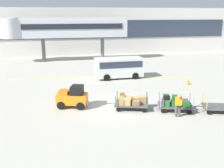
# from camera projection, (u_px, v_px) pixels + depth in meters

# --- Properties ---
(ground_plane) EXTENTS (120.00, 120.00, 0.00)m
(ground_plane) POSITION_uv_depth(u_px,v_px,m) (116.00, 106.00, 19.50)
(ground_plane) COLOR #B2ADA0
(apron_lead_line) EXTENTS (18.14, 3.11, 0.01)m
(apron_lead_line) POSITION_uv_depth(u_px,v_px,m) (101.00, 79.00, 27.53)
(apron_lead_line) COLOR yellow
(apron_lead_line) RESTS_ON ground_plane
(terminal_building) EXTENTS (52.22, 2.51, 7.37)m
(terminal_building) POSITION_uv_depth(u_px,v_px,m) (79.00, 31.00, 43.11)
(terminal_building) COLOR silver
(terminal_building) RESTS_ON ground_plane
(jet_bridge) EXTENTS (17.00, 3.00, 5.89)m
(jet_bridge) POSITION_uv_depth(u_px,v_px,m) (60.00, 28.00, 36.59)
(jet_bridge) COLOR silver
(jet_bridge) RESTS_ON ground_plane
(baggage_tug) EXTENTS (2.34, 1.75, 1.58)m
(baggage_tug) POSITION_uv_depth(u_px,v_px,m) (73.00, 97.00, 19.01)
(baggage_tug) COLOR orange
(baggage_tug) RESTS_ON ground_plane
(baggage_cart_lead) EXTENTS (3.08, 2.04, 1.11)m
(baggage_cart_lead) POSITION_uv_depth(u_px,v_px,m) (131.00, 102.00, 18.73)
(baggage_cart_lead) COLOR #4C4C4F
(baggage_cart_lead) RESTS_ON ground_plane
(baggage_cart_middle) EXTENTS (3.08, 2.04, 1.12)m
(baggage_cart_middle) POSITION_uv_depth(u_px,v_px,m) (174.00, 103.00, 18.42)
(baggage_cart_middle) COLOR #4C4C4F
(baggage_cart_middle) RESTS_ON ground_plane
(baggage_cart_tail) EXTENTS (3.08, 2.04, 1.10)m
(baggage_cart_tail) POSITION_uv_depth(u_px,v_px,m) (220.00, 107.00, 18.19)
(baggage_cart_tail) COLOR #4C4C4F
(baggage_cart_tail) RESTS_ON ground_plane
(baggage_handler) EXTENTS (0.50, 0.51, 1.56)m
(baggage_handler) POSITION_uv_depth(u_px,v_px,m) (178.00, 104.00, 17.15)
(baggage_handler) COLOR #4C4C4C
(baggage_handler) RESTS_ON ground_plane
(shuttle_van) EXTENTS (4.86, 2.10, 2.10)m
(shuttle_van) POSITION_uv_depth(u_px,v_px,m) (119.00, 66.00, 27.56)
(shuttle_van) COLOR white
(shuttle_van) RESTS_ON ground_plane
(safety_cone_near) EXTENTS (0.36, 0.36, 0.55)m
(safety_cone_near) POSITION_uv_depth(u_px,v_px,m) (188.00, 82.00, 25.24)
(safety_cone_near) COLOR orange
(safety_cone_near) RESTS_ON ground_plane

